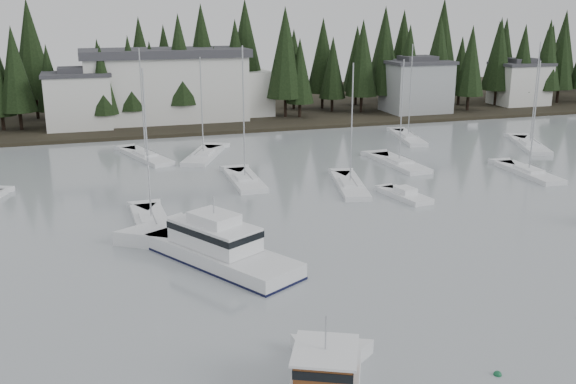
# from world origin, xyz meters

# --- Properties ---
(far_shore_land) EXTENTS (240.00, 54.00, 1.00)m
(far_shore_land) POSITION_xyz_m (0.00, 97.00, 0.00)
(far_shore_land) COLOR black
(far_shore_land) RESTS_ON ground
(conifer_treeline) EXTENTS (200.00, 22.00, 20.00)m
(conifer_treeline) POSITION_xyz_m (0.00, 86.00, 0.00)
(conifer_treeline) COLOR black
(conifer_treeline) RESTS_ON ground
(house_west) EXTENTS (9.54, 7.42, 8.75)m
(house_west) POSITION_xyz_m (-18.00, 79.00, 4.65)
(house_west) COLOR silver
(house_west) RESTS_ON ground
(house_east_a) EXTENTS (10.60, 8.48, 9.25)m
(house_east_a) POSITION_xyz_m (36.00, 78.00, 4.90)
(house_east_a) COLOR #999EA0
(house_east_a) RESTS_ON ground
(house_east_b) EXTENTS (9.54, 7.42, 8.25)m
(house_east_b) POSITION_xyz_m (58.00, 80.00, 4.40)
(house_east_b) COLOR silver
(house_east_b) RESTS_ON ground
(harbor_inn) EXTENTS (29.50, 11.50, 10.90)m
(harbor_inn) POSITION_xyz_m (-2.96, 82.34, 5.78)
(harbor_inn) COLOR silver
(harbor_inn) RESTS_ON ground
(cabin_cruiser_center) EXTENTS (9.73, 13.00, 5.46)m
(cabin_cruiser_center) POSITION_xyz_m (-8.95, 23.30, 0.82)
(cabin_cruiser_center) COLOR white
(cabin_cruiser_center) RESTS_ON ground
(sailboat_0) EXTENTS (4.71, 11.17, 13.31)m
(sailboat_0) POSITION_xyz_m (24.74, 59.05, 0.07)
(sailboat_0) COLOR white
(sailboat_0) RESTS_ON ground
(sailboat_1) EXTENTS (3.07, 9.37, 14.35)m
(sailboat_1) POSITION_xyz_m (-2.04, 43.75, 0.08)
(sailboat_1) COLOR white
(sailboat_1) RESTS_ON ground
(sailboat_4) EXTENTS (3.13, 9.73, 12.65)m
(sailboat_4) POSITION_xyz_m (27.95, 37.64, 0.07)
(sailboat_4) COLOR white
(sailboat_4) RESTS_ON ground
(sailboat_5) EXTENTS (3.33, 9.97, 12.48)m
(sailboat_5) POSITION_xyz_m (16.60, 45.79, 0.06)
(sailboat_5) COLOR white
(sailboat_5) RESTS_ON ground
(sailboat_7) EXTENTS (4.77, 10.31, 12.86)m
(sailboat_7) POSITION_xyz_m (7.50, 38.58, 0.07)
(sailboat_7) COLOR white
(sailboat_7) RESTS_ON ground
(sailboat_8) EXTENTS (2.83, 9.23, 13.36)m
(sailboat_8) POSITION_xyz_m (-12.65, 33.03, 0.07)
(sailboat_8) COLOR white
(sailboat_8) RESTS_ON ground
(sailboat_10) EXTENTS (6.75, 11.14, 13.87)m
(sailboat_10) POSITION_xyz_m (37.46, 49.83, 0.07)
(sailboat_10) COLOR white
(sailboat_10) RESTS_ON ground
(sailboat_11) EXTENTS (5.77, 11.23, 13.46)m
(sailboat_11) POSITION_xyz_m (-10.71, 58.16, 0.07)
(sailboat_11) COLOR white
(sailboat_11) RESTS_ON ground
(sailboat_12) EXTENTS (6.94, 10.55, 12.43)m
(sailboat_12) POSITION_xyz_m (-4.02, 56.48, 0.06)
(sailboat_12) COLOR white
(sailboat_12) RESTS_ON ground
(runabout_1) EXTENTS (3.19, 6.15, 1.42)m
(runabout_1) POSITION_xyz_m (11.07, 33.68, 0.13)
(runabout_1) COLOR white
(runabout_1) RESTS_ON ground
(mooring_buoy_green) EXTENTS (0.41, 0.41, 0.41)m
(mooring_buoy_green) POSITION_xyz_m (1.06, 4.86, 0.00)
(mooring_buoy_green) COLOR #145933
(mooring_buoy_green) RESTS_ON ground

